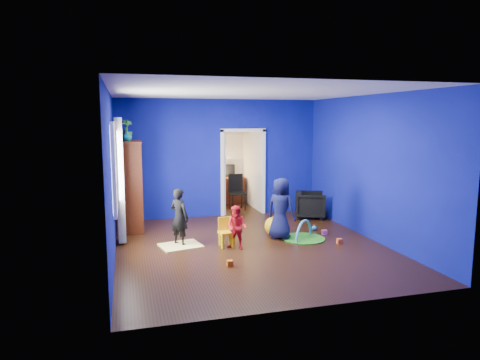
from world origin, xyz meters
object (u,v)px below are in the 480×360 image
object	(u,v)px
armchair	(310,205)
crt_tv	(131,183)
kid_chair	(227,234)
hopper_ball	(274,226)
child_navy	(281,209)
play_mat	(304,238)
toddler_red	(237,227)
vase	(127,136)
tv_armoire	(129,185)
folding_chair	(237,193)
child_black	(179,217)
study_desk	(229,190)

from	to	relation	value
armchair	crt_tv	bearing A→B (deg)	110.59
armchair	kid_chair	xyz separation A→B (m)	(-2.55, -1.80, -0.07)
hopper_ball	child_navy	bearing A→B (deg)	-78.69
hopper_ball	play_mat	bearing A→B (deg)	-39.01
toddler_red	vase	distance (m)	3.07
vase	kid_chair	bearing A→B (deg)	-41.02
tv_armoire	crt_tv	world-z (taller)	tv_armoire
child_navy	toddler_red	distance (m)	1.14
folding_chair	child_navy	bearing A→B (deg)	-87.29
vase	child_black	bearing A→B (deg)	-53.00
child_navy	toddler_red	bearing A→B (deg)	74.31
vase	hopper_ball	distance (m)	3.60
crt_tv	hopper_ball	world-z (taller)	crt_tv
vase	kid_chair	size ratio (longest dim) A/B	0.42
child_black	play_mat	xyz separation A→B (m)	(2.48, -0.24, -0.55)
armchair	crt_tv	xyz separation A→B (m)	(-4.27, 0.04, 0.70)
play_mat	folding_chair	world-z (taller)	folding_chair
play_mat	study_desk	distance (m)	4.09
armchair	toddler_red	world-z (taller)	toddler_red
tv_armoire	kid_chair	size ratio (longest dim) A/B	3.92
kid_chair	folding_chair	world-z (taller)	folding_chair
child_navy	toddler_red	world-z (taller)	child_navy
toddler_red	tv_armoire	bearing A→B (deg)	169.13
crt_tv	play_mat	size ratio (longest dim) A/B	0.82
toddler_red	vase	world-z (taller)	vase
vase	folding_chair	distance (m)	3.62
child_black	study_desk	bearing A→B (deg)	-68.85
toddler_red	crt_tv	distance (m)	2.83
armchair	vase	size ratio (longest dim) A/B	3.35
child_navy	play_mat	distance (m)	0.77
child_navy	tv_armoire	bearing A→B (deg)	22.85
child_black	crt_tv	xyz separation A→B (m)	(-0.87, 1.51, 0.46)
child_black	kid_chair	world-z (taller)	child_black
vase	play_mat	bearing A→B (deg)	-23.05
child_black	play_mat	distance (m)	2.56
child_navy	play_mat	xyz separation A→B (m)	(0.45, -0.15, -0.61)
kid_chair	study_desk	world-z (taller)	study_desk
armchair	child_navy	distance (m)	2.09
tv_armoire	folding_chair	world-z (taller)	tv_armoire
kid_chair	study_desk	xyz separation A→B (m)	(1.05, 4.12, 0.12)
study_desk	toddler_red	bearing A→B (deg)	-101.72
child_black	vase	bearing A→B (deg)	-5.25
crt_tv	folding_chair	xyz separation A→B (m)	(2.77, 1.33, -0.56)
tv_armoire	play_mat	size ratio (longest dim) A/B	2.29
tv_armoire	kid_chair	distance (m)	2.65
study_desk	tv_armoire	bearing A→B (deg)	-140.83
vase	tv_armoire	xyz separation A→B (m)	(0.00, 0.30, -1.09)
hopper_ball	crt_tv	bearing A→B (deg)	154.84
child_black	vase	distance (m)	2.13
armchair	tv_armoire	xyz separation A→B (m)	(-4.31, 0.04, 0.66)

